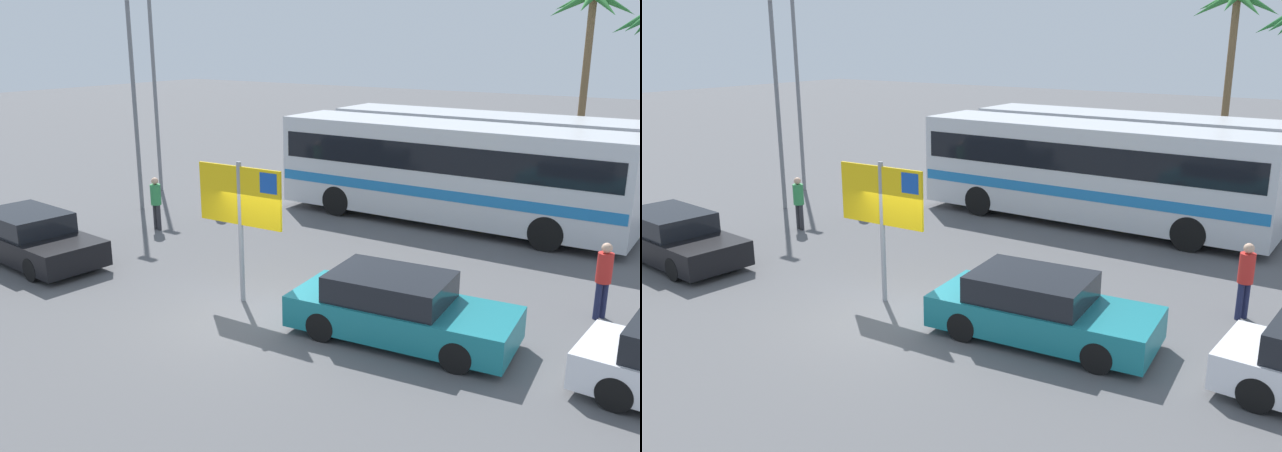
{
  "view_description": "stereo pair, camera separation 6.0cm",
  "coord_description": "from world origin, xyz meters",
  "views": [
    {
      "loc": [
        8.6,
        -10.08,
        5.79
      ],
      "look_at": [
        -0.23,
        3.0,
        1.3
      ],
      "focal_mm": 37.53,
      "sensor_mm": 36.0,
      "label": 1
    },
    {
      "loc": [
        8.65,
        -10.05,
        5.79
      ],
      "look_at": [
        -0.23,
        3.0,
        1.3
      ],
      "focal_mm": 37.53,
      "sensor_mm": 36.0,
      "label": 2
    }
  ],
  "objects": [
    {
      "name": "ground",
      "position": [
        0.0,
        0.0,
        0.0
      ],
      "size": [
        120.0,
        120.0,
        0.0
      ],
      "primitive_type": "plane",
      "color": "#565659"
    },
    {
      "name": "lamp_post_left_side",
      "position": [
        -10.82,
        7.6,
        4.13
      ],
      "size": [
        0.56,
        0.2,
        7.6
      ],
      "color": "slate",
      "rests_on": "ground"
    },
    {
      "name": "car_black",
      "position": [
        -7.27,
        -0.31,
        0.64
      ],
      "size": [
        4.72,
        2.2,
        1.32
      ],
      "rotation": [
        0.0,
        0.0,
        -0.1
      ],
      "color": "black",
      "rests_on": "ground"
    },
    {
      "name": "lamp_post_right_side",
      "position": [
        -9.16,
        5.15,
        3.87
      ],
      "size": [
        0.56,
        0.2,
        7.08
      ],
      "color": "slate",
      "rests_on": "ground"
    },
    {
      "name": "pedestrian_near_sign",
      "position": [
        -6.53,
        6.1,
        1.0
      ],
      "size": [
        0.32,
        0.32,
        1.69
      ],
      "rotation": [
        0.0,
        0.0,
        6.24
      ],
      "color": "#706656",
      "rests_on": "ground"
    },
    {
      "name": "pedestrian_by_bus",
      "position": [
        -6.75,
        3.65,
        0.97
      ],
      "size": [
        0.32,
        0.32,
        1.65
      ],
      "rotation": [
        0.0,
        0.0,
        1.43
      ],
      "color": "#2D2D33",
      "rests_on": "ground"
    },
    {
      "name": "pedestrian_crossing_lot",
      "position": [
        6.17,
        4.15,
        0.99
      ],
      "size": [
        0.32,
        0.32,
        1.68
      ],
      "rotation": [
        0.0,
        0.0,
        2.59
      ],
      "color": "#1E2347",
      "rests_on": "ground"
    },
    {
      "name": "bus_front_coach",
      "position": [
        0.39,
        9.35,
        1.78
      ],
      "size": [
        11.17,
        2.52,
        3.17
      ],
      "color": "silver",
      "rests_on": "ground"
    },
    {
      "name": "car_teal",
      "position": [
        3.07,
        0.88,
        0.64
      ],
      "size": [
        4.56,
        2.22,
        1.32
      ],
      "rotation": [
        0.0,
        0.0,
        0.1
      ],
      "color": "#19757F",
      "rests_on": "ground"
    },
    {
      "name": "palm_tree_seaside",
      "position": [
        1.49,
        21.42,
        6.38
      ],
      "size": [
        3.74,
        3.7,
        7.79
      ],
      "color": "brown",
      "rests_on": "ground"
    },
    {
      "name": "bus_rear_coach",
      "position": [
        0.44,
        12.59,
        1.78
      ],
      "size": [
        11.17,
        2.52,
        3.17
      ],
      "color": "silver",
      "rests_on": "ground"
    },
    {
      "name": "ferry_sign",
      "position": [
        -0.72,
        0.67,
        2.33
      ],
      "size": [
        2.2,
        0.14,
        3.2
      ],
      "rotation": [
        0.0,
        0.0,
        0.04
      ],
      "color": "gray",
      "rests_on": "ground"
    }
  ]
}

